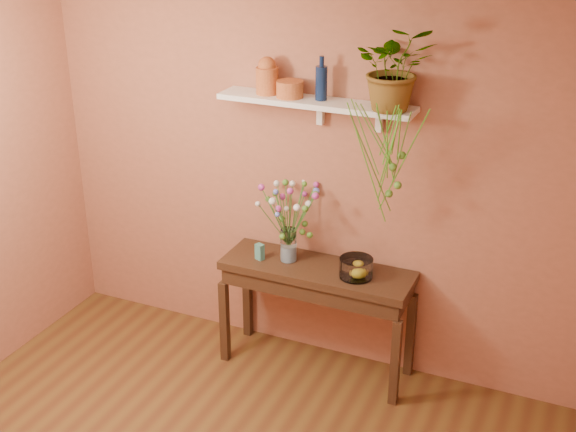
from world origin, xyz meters
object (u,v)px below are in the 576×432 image
object	(u,v)px
sideboard	(317,282)
spider_plant	(395,68)
terracotta_jug	(267,76)
bouquet	(292,205)
glass_bowl	(356,268)
glass_vase	(289,247)
blue_bottle	(321,82)

from	to	relation	value
sideboard	spider_plant	world-z (taller)	spider_plant
terracotta_jug	bouquet	bearing A→B (deg)	-20.89
glass_bowl	bouquet	bearing A→B (deg)	172.91
glass_vase	bouquet	xyz separation A→B (m)	(0.02, 0.02, 0.31)
sideboard	terracotta_jug	distance (m)	1.43
bouquet	glass_bowl	world-z (taller)	bouquet
blue_bottle	spider_plant	distance (m)	0.51
terracotta_jug	glass_vase	xyz separation A→B (m)	(0.20, -0.10, -1.15)
spider_plant	glass_bowl	distance (m)	1.34
sideboard	glass_vase	distance (m)	0.31
terracotta_jug	glass_vase	distance (m)	1.17
blue_bottle	glass_bowl	bearing A→B (deg)	-23.85
terracotta_jug	blue_bottle	xyz separation A→B (m)	(0.38, 0.00, -0.00)
sideboard	glass_bowl	bearing A→B (deg)	-5.38
sideboard	spider_plant	size ratio (longest dim) A/B	2.57
glass_vase	glass_bowl	bearing A→B (deg)	-4.68
sideboard	blue_bottle	xyz separation A→B (m)	(-0.04, 0.12, 1.36)
terracotta_jug	bouquet	xyz separation A→B (m)	(0.21, -0.08, -0.84)
sideboard	glass_vase	size ratio (longest dim) A/B	5.68
spider_plant	glass_bowl	size ratio (longest dim) A/B	2.31
glass_vase	glass_bowl	size ratio (longest dim) A/B	1.05
terracotta_jug	blue_bottle	world-z (taller)	blue_bottle
sideboard	spider_plant	distance (m)	1.57
blue_bottle	spider_plant	bearing A→B (deg)	-5.00
spider_plant	glass_vase	distance (m)	1.45
spider_plant	terracotta_jug	bearing A→B (deg)	177.29
terracotta_jug	glass_bowl	xyz separation A→B (m)	(0.70, -0.14, -1.19)
sideboard	spider_plant	bearing A→B (deg)	9.51
blue_bottle	bouquet	distance (m)	0.86
terracotta_jug	blue_bottle	distance (m)	0.38
glass_bowl	glass_vase	bearing A→B (deg)	175.32
terracotta_jug	sideboard	bearing A→B (deg)	-15.49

